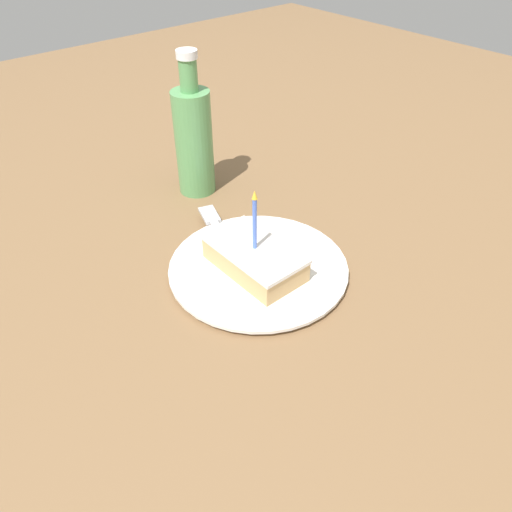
% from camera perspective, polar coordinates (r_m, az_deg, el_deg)
% --- Properties ---
extents(ground_plane, '(2.40, 2.40, 0.04)m').
position_cam_1_polar(ground_plane, '(0.69, 1.53, -4.03)').
color(ground_plane, brown).
rests_on(ground_plane, ground).
extents(plate, '(0.25, 0.25, 0.01)m').
position_cam_1_polar(plate, '(0.68, 0.00, -1.53)').
color(plate, white).
rests_on(plate, ground_plane).
extents(cake_slice, '(0.08, 0.14, 0.12)m').
position_cam_1_polar(cake_slice, '(0.66, -0.15, -0.22)').
color(cake_slice, tan).
rests_on(cake_slice, plate).
extents(fork, '(0.08, 0.18, 0.00)m').
position_cam_1_polar(fork, '(0.73, -4.04, 2.42)').
color(fork, '#B2B2B7').
rests_on(fork, plate).
extents(bottle, '(0.06, 0.06, 0.23)m').
position_cam_1_polar(bottle, '(0.83, -7.14, 13.16)').
color(bottle, '#599959').
rests_on(bottle, ground_plane).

